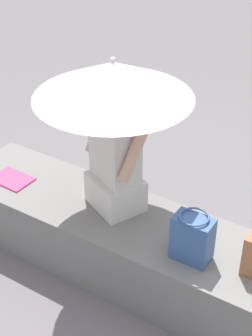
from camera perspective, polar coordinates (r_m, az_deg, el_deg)
ground_plane at (r=3.64m, az=1.10°, el=-11.42°), size 14.00×14.00×0.00m
stone_bench at (r=3.49m, az=1.14°, el=-8.76°), size 2.75×0.64×0.45m
person_seated at (r=3.26m, az=-1.20°, el=1.40°), size 0.51×0.40×0.90m
parasol at (r=3.01m, az=-1.42°, el=9.58°), size 0.95×0.95×1.04m
handbag_black at (r=3.01m, az=7.25°, el=-7.58°), size 0.23×0.17×0.31m
magazine at (r=3.80m, az=-12.31°, el=-1.19°), size 0.29×0.21×0.01m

